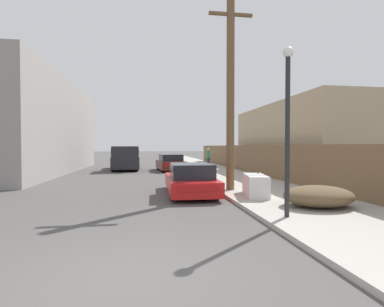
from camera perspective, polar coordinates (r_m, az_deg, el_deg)
The scene contains 13 objects.
ground_plane at distance 4.72m, azimuth -13.34°, elevation -22.27°, with size 220.00×220.00×0.00m, color #4F4C49.
sidewalk_curb at distance 28.30m, azimuth 1.49°, elevation -2.34°, with size 4.20×63.00×0.12m, color #ADA89E.
discarded_fridge at distance 11.05m, azimuth 11.99°, elevation -5.93°, with size 1.02×1.89×0.77m.
parked_sports_car_red at distance 11.80m, azimuth -0.29°, elevation -5.12°, with size 1.86×4.31×1.22m.
car_parked_mid at distance 23.28m, azimuth -4.13°, elevation -1.80°, with size 2.16×4.30×1.28m.
pickup_truck at distance 24.34m, azimuth -12.69°, elevation -0.90°, with size 2.50×5.63×1.89m.
utility_pole at distance 12.50m, azimuth 7.34°, elevation 11.82°, with size 1.80×0.32×7.89m.
street_lamp at distance 7.86m, azimuth 17.74°, elevation 6.53°, with size 0.26×0.26×4.24m.
brush_pile at distance 9.62m, azimuth 22.92°, elevation -7.48°, with size 2.08×1.70×0.62m.
wooden_fence at distance 21.16m, azimuth 10.42°, elevation -0.95°, with size 0.08×31.93×1.85m, color brown.
building_left_block at distance 24.48m, azimuth -29.87°, elevation 4.32°, with size 7.00×17.89×6.46m, color gray.
building_right_house at distance 21.08m, azimuth 21.64°, elevation 2.33°, with size 6.00×12.27×4.56m, color tan.
pedestrian at distance 25.98m, azimuth 3.12°, elevation -0.72°, with size 0.34×0.34×1.61m.
Camera 1 is at (0.37, -4.31, 1.89)m, focal length 28.00 mm.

